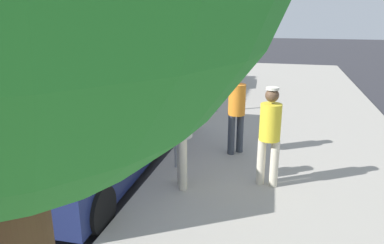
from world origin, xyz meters
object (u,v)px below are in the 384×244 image
object	(u,v)px
pedestrian_in_gray	(182,126)
parked_sedan_ahead	(191,70)
parking_meter_far	(217,76)
pedestrian_in_yellow	(270,131)
parking_meter_near	(176,114)
parked_van	(100,110)
pedestrian_in_orange	(237,107)

from	to	relation	value
pedestrian_in_gray	parked_sedan_ahead	world-z (taller)	pedestrian_in_gray
pedestrian_in_gray	parked_sedan_ahead	distance (m)	8.75
parking_meter_far	pedestrian_in_yellow	xyz separation A→B (m)	(1.67, -4.39, -0.08)
parking_meter_far	parked_sedan_ahead	size ratio (longest dim) A/B	0.34
parking_meter_near	pedestrian_in_gray	xyz separation A→B (m)	(0.32, -0.73, 0.02)
parking_meter_near	parked_van	bearing A→B (deg)	-179.77
parking_meter_near	parking_meter_far	xyz separation A→B (m)	(0.00, 4.07, 0.00)
parking_meter_far	pedestrian_in_gray	bearing A→B (deg)	-86.24
parking_meter_near	parked_sedan_ahead	world-z (taller)	parking_meter_near
parking_meter_far	parked_van	xyz separation A→B (m)	(-1.50, -4.08, -0.03)
parked_sedan_ahead	parked_van	bearing A→B (deg)	-88.48
pedestrian_in_yellow	pedestrian_in_gray	bearing A→B (deg)	-163.39
pedestrian_in_gray	parked_sedan_ahead	xyz separation A→B (m)	(-2.02, 8.50, -0.45)
parking_meter_near	parked_sedan_ahead	distance (m)	7.97
pedestrian_in_gray	parked_van	bearing A→B (deg)	158.31
parking_meter_near	parking_meter_far	bearing A→B (deg)	90.00
pedestrian_in_yellow	parked_van	bearing A→B (deg)	174.28
parking_meter_far	parked_sedan_ahead	distance (m)	4.10
pedestrian_in_yellow	parked_van	distance (m)	3.19
parking_meter_near	pedestrian_in_orange	size ratio (longest dim) A/B	0.89
parking_meter_near	pedestrian_in_orange	bearing A→B (deg)	45.11
parking_meter_far	pedestrian_in_yellow	distance (m)	4.70
parking_meter_far	pedestrian_in_gray	xyz separation A→B (m)	(0.32, -4.80, 0.02)
parking_meter_far	pedestrian_in_orange	xyz separation A→B (m)	(0.97, -3.10, -0.05)
parked_van	parked_sedan_ahead	xyz separation A→B (m)	(-0.21, 7.78, -0.41)
parking_meter_near	parked_van	distance (m)	1.50
pedestrian_in_gray	parking_meter_near	bearing A→B (deg)	113.43
pedestrian_in_yellow	pedestrian_in_orange	xyz separation A→B (m)	(-0.70, 1.30, 0.03)
pedestrian_in_yellow	parking_meter_far	bearing A→B (deg)	110.82
parking_meter_near	parked_van	world-z (taller)	parked_van
pedestrian_in_yellow	parked_sedan_ahead	xyz separation A→B (m)	(-3.38, 8.10, -0.35)
parked_van	parked_sedan_ahead	bearing A→B (deg)	91.52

